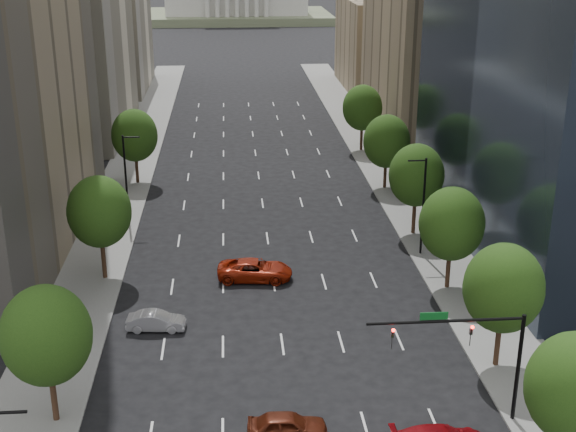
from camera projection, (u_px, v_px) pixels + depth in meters
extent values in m
cube|color=slate|center=(101.00, 242.00, 71.73)|extent=(6.00, 200.00, 0.15)
cube|color=slate|center=(428.00, 233.00, 73.98)|extent=(6.00, 200.00, 0.15)
cube|color=beige|center=(67.00, 7.00, 105.17)|extent=(14.00, 30.00, 35.00)
cube|color=beige|center=(107.00, 39.00, 138.97)|extent=(14.00, 26.00, 18.00)
cube|color=#8C7759|center=(431.00, 25.00, 106.88)|extent=(14.00, 30.00, 30.00)
cube|color=#8C7759|center=(383.00, 44.00, 140.16)|extent=(14.00, 26.00, 16.00)
ellipsoid|color=#13350E|center=(576.00, 388.00, 39.31)|extent=(5.20, 5.20, 5.98)
cylinder|color=#382316|center=(498.00, 340.00, 50.77)|extent=(0.36, 0.36, 4.00)
ellipsoid|color=#13350E|center=(504.00, 288.00, 49.46)|extent=(5.20, 5.20, 5.98)
cylinder|color=#382316|center=(448.00, 266.00, 62.01)|extent=(0.36, 0.36, 3.90)
ellipsoid|color=#13350E|center=(452.00, 224.00, 60.73)|extent=(5.20, 5.20, 5.98)
cylinder|color=#382316|center=(414.00, 214.00, 73.19)|extent=(0.36, 0.36, 4.10)
ellipsoid|color=#13350E|center=(416.00, 175.00, 71.85)|extent=(5.20, 5.20, 5.98)
cylinder|color=#382316|center=(385.00, 172.00, 86.33)|extent=(0.36, 0.36, 3.80)
ellipsoid|color=#13350E|center=(387.00, 141.00, 85.08)|extent=(5.20, 5.20, 5.98)
cylinder|color=#382316|center=(361.00, 136.00, 101.25)|extent=(0.36, 0.36, 4.00)
ellipsoid|color=#13350E|center=(362.00, 108.00, 99.94)|extent=(5.20, 5.20, 5.98)
cylinder|color=#382316|center=(53.00, 392.00, 44.99)|extent=(0.36, 0.36, 4.00)
ellipsoid|color=#13350E|center=(46.00, 335.00, 43.68)|extent=(5.20, 5.20, 5.98)
cylinder|color=#382316|center=(103.00, 256.00, 63.66)|extent=(0.36, 0.36, 4.15)
ellipsoid|color=#13350E|center=(99.00, 212.00, 62.30)|extent=(5.20, 5.20, 5.98)
cylinder|color=#382316|center=(137.00, 167.00, 88.00)|extent=(0.36, 0.36, 3.95)
ellipsoid|color=#13350E|center=(135.00, 135.00, 86.71)|extent=(5.20, 5.20, 5.98)
cylinder|color=black|center=(423.00, 207.00, 67.63)|extent=(0.20, 0.20, 9.00)
cylinder|color=black|center=(417.00, 161.00, 66.07)|extent=(1.60, 0.14, 0.14)
cylinder|color=black|center=(7.00, 413.00, 31.50)|extent=(1.60, 0.14, 0.14)
cylinder|color=black|center=(126.00, 180.00, 75.01)|extent=(0.20, 0.20, 9.00)
cylinder|color=black|center=(131.00, 137.00, 73.57)|extent=(1.60, 0.14, 0.14)
cylinder|color=black|center=(518.00, 369.00, 44.57)|extent=(0.24, 0.24, 7.00)
cylinder|color=black|center=(446.00, 321.00, 43.09)|extent=(9.00, 0.18, 0.18)
imported|color=black|center=(471.00, 329.00, 43.39)|extent=(0.18, 0.22, 1.10)
imported|color=black|center=(393.00, 332.00, 43.06)|extent=(0.18, 0.22, 1.10)
sphere|color=#FF0C07|center=(473.00, 327.00, 43.15)|extent=(0.20, 0.20, 0.20)
sphere|color=#FF0C07|center=(393.00, 330.00, 42.83)|extent=(0.20, 0.20, 0.20)
cube|color=#0C591E|center=(434.00, 316.00, 42.92)|extent=(1.60, 0.06, 0.45)
cube|color=#596647|center=(237.00, 16.00, 250.05)|extent=(60.00, 40.00, 2.50)
ellipsoid|color=olive|center=(32.00, 23.00, 541.63)|extent=(380.00, 342.00, 190.00)
ellipsoid|color=olive|center=(283.00, 26.00, 595.18)|extent=(440.00, 396.00, 240.00)
ellipsoid|color=olive|center=(482.00, 10.00, 642.52)|extent=(360.00, 324.00, 200.00)
imported|color=#501B0D|center=(287.00, 426.00, 43.95)|extent=(4.63, 1.97, 1.56)
imported|color=#9B9A9F|center=(156.00, 321.00, 55.92)|extent=(4.35, 1.82, 1.40)
imported|color=maroon|center=(255.00, 270.00, 63.97)|extent=(6.44, 3.45, 1.72)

